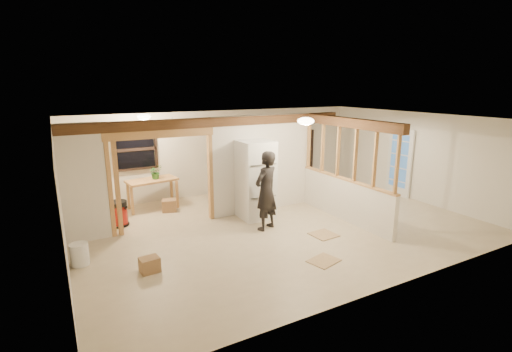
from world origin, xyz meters
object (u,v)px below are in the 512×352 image
work_table (153,194)px  shop_vac (118,214)px  woman (266,191)px  bookshelf (299,157)px  refrigerator (256,180)px

work_table → shop_vac: work_table is taller
work_table → shop_vac: size_ratio=2.11×
woman → shop_vac: woman is taller
bookshelf → shop_vac: bearing=-168.2°
shop_vac → refrigerator: bearing=-18.0°
woman → work_table: size_ratio=1.42×
work_table → refrigerator: bearing=-51.2°
refrigerator → work_table: (-2.09, 1.92, -0.56)m
refrigerator → shop_vac: 3.35m
refrigerator → woman: refrigerator is taller
work_table → bookshelf: bearing=-4.6°
bookshelf → work_table: bearing=-175.9°
bookshelf → refrigerator: bearing=-142.0°
refrigerator → bookshelf: bearing=38.0°
woman → bookshelf: woman is taller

